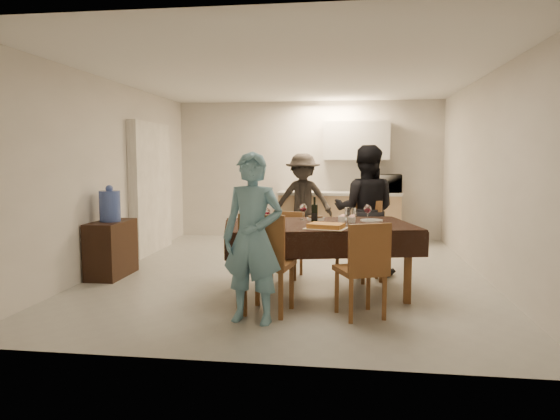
{
  "coord_description": "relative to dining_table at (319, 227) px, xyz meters",
  "views": [
    {
      "loc": [
        0.74,
        -6.54,
        1.54
      ],
      "look_at": [
        -0.1,
        -0.3,
        0.88
      ],
      "focal_mm": 32.0,
      "sensor_mm": 36.0,
      "label": 1
    }
  ],
  "objects": [
    {
      "name": "plate_near_right",
      "position": [
        0.6,
        -0.3,
        0.04
      ],
      "size": [
        0.27,
        0.27,
        0.02
      ],
      "primitive_type": "cylinder",
      "color": "white",
      "rests_on": "dining_table"
    },
    {
      "name": "person_kitchen",
      "position": [
        -0.47,
        3.23,
        0.04
      ],
      "size": [
        1.04,
        0.6,
        1.61
      ],
      "primitive_type": "imported",
      "color": "black",
      "rests_on": "floor"
    },
    {
      "name": "wall_front",
      "position": [
        -0.43,
        -2.0,
        0.53
      ],
      "size": [
        5.0,
        0.02,
        2.6
      ],
      "primitive_type": "cube",
      "color": "silver",
      "rests_on": "floor"
    },
    {
      "name": "ceiling",
      "position": [
        -0.43,
        1.0,
        1.83
      ],
      "size": [
        5.0,
        6.0,
        0.02
      ],
      "primitive_type": "cube",
      "color": "white",
      "rests_on": "wall_back"
    },
    {
      "name": "wine_glass_b",
      "position": [
        0.55,
        0.25,
        0.14
      ],
      "size": [
        0.09,
        0.09,
        0.2
      ],
      "primitive_type": null,
      "color": "white",
      "rests_on": "dining_table"
    },
    {
      "name": "chair_far_left",
      "position": [
        -0.45,
        0.67,
        -0.26
      ],
      "size": [
        0.44,
        0.44,
        0.45
      ],
      "rotation": [
        0.0,
        0.0,
        2.97
      ],
      "color": "brown",
      "rests_on": "floor"
    },
    {
      "name": "water_jug",
      "position": [
        -2.71,
        0.49,
        0.15
      ],
      "size": [
        0.26,
        0.26,
        0.4
      ],
      "primitive_type": "cylinder",
      "color": "#4A66C4",
      "rests_on": "console"
    },
    {
      "name": "dining_table",
      "position": [
        0.0,
        0.0,
        0.0
      ],
      "size": [
        2.28,
        1.63,
        0.8
      ],
      "rotation": [
        0.0,
        0.0,
        0.22
      ],
      "color": "black",
      "rests_on": "floor"
    },
    {
      "name": "plate_far_right",
      "position": [
        0.6,
        0.3,
        0.04
      ],
      "size": [
        0.26,
        0.26,
        0.01
      ],
      "primitive_type": "cylinder",
      "color": "white",
      "rests_on": "dining_table"
    },
    {
      "name": "chair_near_left",
      "position": [
        -0.45,
        -0.85,
        -0.15
      ],
      "size": [
        0.53,
        0.53,
        0.54
      ],
      "rotation": [
        0.0,
        0.0,
        -0.17
      ],
      "color": "brown",
      "rests_on": "floor"
    },
    {
      "name": "plate_near_left",
      "position": [
        -0.6,
        -0.3,
        0.04
      ],
      "size": [
        0.26,
        0.26,
        0.02
      ],
      "primitive_type": "cylinder",
      "color": "white",
      "rests_on": "dining_table"
    },
    {
      "name": "stub_partition",
      "position": [
        -2.85,
        2.2,
        0.28
      ],
      "size": [
        0.15,
        1.4,
        2.1
      ],
      "primitive_type": "cube",
      "color": "white",
      "rests_on": "floor"
    },
    {
      "name": "chair_far_right",
      "position": [
        0.45,
        0.66,
        -0.16
      ],
      "size": [
        0.62,
        0.64,
        0.54
      ],
      "rotation": [
        0.0,
        0.0,
        2.63
      ],
      "color": "brown",
      "rests_on": "floor"
    },
    {
      "name": "mushroom_dish",
      "position": [
        -0.05,
        0.28,
        0.05
      ],
      "size": [
        0.19,
        0.19,
        0.03
      ],
      "primitive_type": "cylinder",
      "color": "white",
      "rests_on": "dining_table"
    },
    {
      "name": "wall_right",
      "position": [
        2.07,
        1.0,
        0.53
      ],
      "size": [
        0.02,
        6.0,
        2.6
      ],
      "primitive_type": "cube",
      "color": "silver",
      "rests_on": "floor"
    },
    {
      "name": "floor",
      "position": [
        -0.43,
        1.0,
        -0.77
      ],
      "size": [
        5.0,
        6.0,
        0.02
      ],
      "primitive_type": "cube",
      "color": "#9D9D98",
      "rests_on": "ground"
    },
    {
      "name": "person_far",
      "position": [
        0.55,
        1.05,
        0.08
      ],
      "size": [
        0.88,
        0.71,
        1.7
      ],
      "primitive_type": "imported",
      "rotation": [
        0.0,
        0.0,
        3.06
      ],
      "color": "black",
      "rests_on": "floor"
    },
    {
      "name": "wall_back",
      "position": [
        -0.43,
        4.0,
        0.53
      ],
      "size": [
        5.0,
        0.02,
        2.6
      ],
      "primitive_type": "cube",
      "color": "silver",
      "rests_on": "floor"
    },
    {
      "name": "microwave",
      "position": [
        0.99,
        3.68,
        0.3
      ],
      "size": [
        0.59,
        0.4,
        0.32
      ],
      "primitive_type": "imported",
      "rotation": [
        0.0,
        0.0,
        3.14
      ],
      "color": "silver",
      "rests_on": "kitchen_worktop"
    },
    {
      "name": "wine_glass_c",
      "position": [
        -0.2,
        0.3,
        0.13
      ],
      "size": [
        0.09,
        0.09,
        0.19
      ],
      "primitive_type": null,
      "color": "white",
      "rests_on": "dining_table"
    },
    {
      "name": "plate_far_left",
      "position": [
        -0.6,
        0.3,
        0.05
      ],
      "size": [
        0.28,
        0.28,
        0.02
      ],
      "primitive_type": "cylinder",
      "color": "white",
      "rests_on": "dining_table"
    },
    {
      "name": "wine_bottle",
      "position": [
        -0.05,
        0.05,
        0.18
      ],
      "size": [
        0.07,
        0.07,
        0.29
      ],
      "primitive_type": null,
      "color": "black",
      "rests_on": "dining_table"
    },
    {
      "name": "chair_near_right",
      "position": [
        0.45,
        -0.84,
        -0.2
      ],
      "size": [
        0.56,
        0.57,
        0.5
      ],
      "rotation": [
        0.0,
        0.0,
        0.41
      ],
      "color": "brown",
      "rests_on": "floor"
    },
    {
      "name": "person_near",
      "position": [
        -0.55,
        -1.05,
        0.03
      ],
      "size": [
        0.64,
        0.48,
        1.59
      ],
      "primitive_type": "imported",
      "rotation": [
        0.0,
        0.0,
        -0.17
      ],
      "color": "#6397B0",
      "rests_on": "floor"
    },
    {
      "name": "salad_bowl",
      "position": [
        0.3,
        0.18,
        0.07
      ],
      "size": [
        0.17,
        0.17,
        0.07
      ],
      "primitive_type": "cylinder",
      "color": "white",
      "rests_on": "dining_table"
    },
    {
      "name": "wall_left",
      "position": [
        -2.93,
        1.0,
        0.53
      ],
      "size": [
        0.02,
        6.0,
        2.6
      ],
      "primitive_type": "cube",
      "color": "silver",
      "rests_on": "floor"
    },
    {
      "name": "water_pitcher",
      "position": [
        0.35,
        -0.05,
        0.13
      ],
      "size": [
        0.12,
        0.12,
        0.19
      ],
      "primitive_type": "cylinder",
      "color": "white",
      "rests_on": "dining_table"
    },
    {
      "name": "upper_cabinet",
      "position": [
        0.47,
        3.82,
        1.08
      ],
      "size": [
        1.2,
        0.34,
        0.7
      ],
      "primitive_type": "cube",
      "color": "silver",
      "rests_on": "wall_back"
    },
    {
      "name": "kitchen_base_cabinet",
      "position": [
        0.17,
        3.68,
        -0.34
      ],
      "size": [
        2.2,
        0.6,
        0.86
      ],
      "primitive_type": "cube",
      "color": "tan",
      "rests_on": "floor"
    },
    {
      "name": "wine_glass_a",
      "position": [
        -0.55,
        -0.25,
        0.13
      ],
      "size": [
        0.09,
        0.09,
        0.19
      ],
      "primitive_type": null,
      "color": "white",
      "rests_on": "dining_table"
    },
    {
      "name": "kitchen_worktop",
      "position": [
        0.17,
        3.68,
        0.12
      ],
      "size": [
        2.24,
        0.64,
        0.05
      ],
      "primitive_type": "cube",
      "color": "#BBBAB5",
      "rests_on": "kitchen_base_cabinet"
    },
    {
      "name": "savoury_tart",
      "position": [
        0.1,
        -0.38,
        0.06
      ],
      "size": [
        0.48,
        0.41,
        0.05
      ],
      "primitive_type": "cube",
      "rotation": [
        0.0,
        0.0,
        -0.26
      ],
      "color": "#CB833B",
      "rests_on": "dining_table"
    },
    {
      "name": "console",
      "position": [
        -2.71,
        0.49,
        -0.41
      ],
      "size": [
        0.39,
        0.78,
        0.72
      ],
      "primitive_type": "cube",
      "color": "black",
      "rests_on": "floor"
    }
  ]
}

